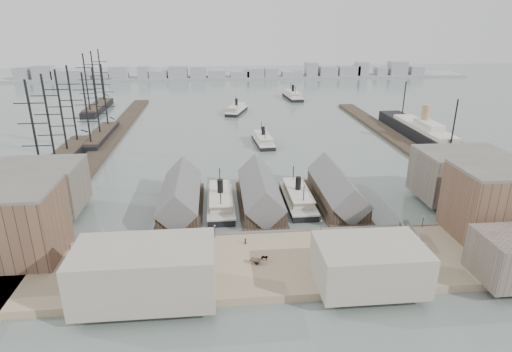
{
  "coord_description": "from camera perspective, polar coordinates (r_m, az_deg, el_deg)",
  "views": [
    {
      "loc": [
        -13.67,
        -112.98,
        59.81
      ],
      "look_at": [
        0.0,
        30.0,
        6.0
      ],
      "focal_mm": 30.0,
      "sensor_mm": 36.0,
      "label": 1
    }
  ],
  "objects": [
    {
      "name": "lamp_post_near_w",
      "position": [
        119.46,
        -5.52,
        -7.03
      ],
      "size": [
        0.44,
        0.44,
        3.92
      ],
      "color": "black",
      "rests_on": "quay"
    },
    {
      "name": "ferry_open_near",
      "position": [
        213.3,
        0.95,
        4.86
      ],
      "size": [
        9.83,
        26.61,
        9.31
      ],
      "rotation": [
        0.0,
        0.0,
        0.08
      ],
      "color": "black",
      "rests_on": "ground"
    },
    {
      "name": "seawall",
      "position": [
        123.47,
        1.57,
        -7.84
      ],
      "size": [
        180.0,
        1.2,
        2.3
      ],
      "primitive_type": "cube",
      "color": "#59544C",
      "rests_on": "ground"
    },
    {
      "name": "ferry_shed_east",
      "position": [
        146.57,
        10.67,
        -1.95
      ],
      "size": [
        14.0,
        42.0,
        12.6
      ],
      "color": "#2D231C",
      "rests_on": "ground"
    },
    {
      "name": "ground",
      "position": [
        128.57,
        1.28,
        -7.19
      ],
      "size": [
        900.0,
        900.0,
        0.0
      ],
      "primitive_type": "plane",
      "color": "#56645F",
      "rests_on": "ground"
    },
    {
      "name": "pedestrian_2",
      "position": [
        119.68,
        -8.23,
        -8.15
      ],
      "size": [
        0.87,
        1.14,
        1.56
      ],
      "primitive_type": "imported",
      "rotation": [
        0.0,
        0.0,
        5.04
      ],
      "color": "black",
      "rests_on": "quay"
    },
    {
      "name": "ferry_open_mid",
      "position": [
        284.31,
        -2.61,
        8.86
      ],
      "size": [
        16.83,
        29.38,
        10.05
      ],
      "rotation": [
        0.0,
        0.0,
        -0.32
      ],
      "color": "black",
      "rests_on": "ground"
    },
    {
      "name": "pedestrian_5",
      "position": [
        111.79,
        7.3,
        -10.31
      ],
      "size": [
        0.44,
        0.59,
        1.6
      ],
      "primitive_type": "imported",
      "rotation": [
        0.0,
        0.0,
        4.69
      ],
      "color": "black",
      "rests_on": "quay"
    },
    {
      "name": "horse_cart_right",
      "position": [
        112.65,
        14.05,
        -10.52
      ],
      "size": [
        4.83,
        2.33,
        1.71
      ],
      "rotation": [
        0.0,
        0.0,
        1.41
      ],
      "color": "black",
      "rests_on": "quay"
    },
    {
      "name": "sailing_ship_mid",
      "position": [
        234.75,
        -20.02,
        5.18
      ],
      "size": [
        8.83,
        51.0,
        36.29
      ],
      "color": "black",
      "rests_on": "ground"
    },
    {
      "name": "far_shore",
      "position": [
        450.75,
        -4.06,
        13.36
      ],
      "size": [
        500.0,
        40.0,
        15.72
      ],
      "color": "gray",
      "rests_on": "ground"
    },
    {
      "name": "west_wharf",
      "position": [
        227.59,
        -19.13,
        4.36
      ],
      "size": [
        10.0,
        220.0,
        1.6
      ],
      "primitive_type": "cube",
      "color": "#2D231C",
      "rests_on": "ground"
    },
    {
      "name": "sailing_ship_near",
      "position": [
        201.96,
        -24.43,
        2.28
      ],
      "size": [
        9.51,
        65.53,
        39.11
      ],
      "color": "black",
      "rests_on": "ground"
    },
    {
      "name": "street_bldg_center",
      "position": [
        102.38,
        14.9,
        -11.29
      ],
      "size": [
        24.0,
        16.0,
        10.0
      ],
      "primitive_type": "cube",
      "color": "gray",
      "rests_on": "quay"
    },
    {
      "name": "street_bldg_west",
      "position": [
        97.52,
        -14.57,
        -12.31
      ],
      "size": [
        30.0,
        16.0,
        12.0
      ],
      "primitive_type": "cube",
      "color": "gray",
      "rests_on": "quay"
    },
    {
      "name": "pedestrian_3",
      "position": [
        107.98,
        -9.49,
        -11.59
      ],
      "size": [
        0.73,
        1.14,
        1.8
      ],
      "primitive_type": "imported",
      "rotation": [
        0.0,
        0.0,
        4.41
      ],
      "color": "black",
      "rests_on": "quay"
    },
    {
      "name": "pedestrian_6",
      "position": [
        125.34,
        12.91,
        -7.08
      ],
      "size": [
        0.69,
        0.85,
        1.63
      ],
      "primitive_type": "imported",
      "rotation": [
        0.0,
        0.0,
        1.67
      ],
      "color": "black",
      "rests_on": "quay"
    },
    {
      "name": "sailing_ship_far",
      "position": [
        310.02,
        -20.35,
        8.68
      ],
      "size": [
        9.44,
        52.44,
        38.81
      ],
      "color": "black",
      "rests_on": "ground"
    },
    {
      "name": "pedestrian_10",
      "position": [
        116.11,
        -18.7,
        -10.03
      ],
      "size": [
        1.01,
        0.88,
        1.74
      ],
      "primitive_type": "imported",
      "rotation": [
        0.0,
        0.0,
        2.68
      ],
      "color": "black",
      "rests_on": "quay"
    },
    {
      "name": "east_wharf",
      "position": [
        230.41,
        18.25,
        4.65
      ],
      "size": [
        10.0,
        180.0,
        1.6
      ],
      "primitive_type": "cube",
      "color": "#2D231C",
      "rests_on": "ground"
    },
    {
      "name": "ferry_shed_center",
      "position": [
        141.76,
        0.51,
        -2.37
      ],
      "size": [
        14.0,
        42.0,
        12.6
      ],
      "color": "#2D231C",
      "rests_on": "ground"
    },
    {
      "name": "horse_cart_left",
      "position": [
        113.0,
        -18.74,
        -10.96
      ],
      "size": [
        4.43,
        4.15,
        1.67
      ],
      "rotation": [
        0.0,
        0.0,
        0.84
      ],
      "color": "black",
      "rests_on": "quay"
    },
    {
      "name": "lamp_post_far_e",
      "position": [
        133.08,
        21.39,
        -5.44
      ],
      "size": [
        0.44,
        0.44,
        3.92
      ],
      "color": "black",
      "rests_on": "quay"
    },
    {
      "name": "ferry_docked_west",
      "position": [
        142.46,
        -4.74,
        -3.28
      ],
      "size": [
        8.78,
        29.27,
        10.45
      ],
      "color": "black",
      "rests_on": "ground"
    },
    {
      "name": "pedestrian_11",
      "position": [
        116.46,
        -23.19,
        -10.6
      ],
      "size": [
        0.99,
        0.41,
        1.69
      ],
      "primitive_type": "imported",
      "rotation": [
        0.0,
        0.0,
        6.28
      ],
      "color": "black",
      "rests_on": "quay"
    },
    {
      "name": "pedestrian_8",
      "position": [
        122.33,
        19.41,
        -8.49
      ],
      "size": [
        1.0,
        1.02,
        1.73
      ],
      "primitive_type": "imported",
      "rotation": [
        0.0,
        0.0,
        5.48
      ],
      "color": "black",
      "rests_on": "quay"
    },
    {
      "name": "ferry_shed_west",
      "position": [
        141.63,
        -10.03,
        -2.72
      ],
      "size": [
        14.0,
        42.0,
        12.6
      ],
      "color": "#2D231C",
      "rests_on": "ground"
    },
    {
      "name": "pedestrian_9",
      "position": [
        130.19,
        30.12,
        -8.41
      ],
      "size": [
        0.79,
        1.0,
        1.78
      ],
      "primitive_type": "imported",
      "rotation": [
        0.0,
        0.0,
        1.86
      ],
      "color": "black",
      "rests_on": "quay"
    },
    {
      "name": "warehouse_east_back",
      "position": [
        159.94,
        25.6,
        0.11
      ],
      "size": [
        28.0,
        20.0,
        15.0
      ],
      "primitive_type": "cube",
      "color": "#60564C",
      "rests_on": "east_land"
    },
    {
      "name": "ocean_steamer",
      "position": [
        236.14,
        21.41,
        5.42
      ],
      "size": [
        12.46,
        91.03,
        18.21
      ],
      "color": "black",
      "rests_on": "ground"
    },
    {
      "name": "pedestrian_4",
      "position": [
        116.88,
        -1.43,
        -8.66
      ],
      "size": [
        0.65,
        0.87,
        1.63
      ],
      "primitive_type": "imported",
      "rotation": [
        0.0,
        0.0,
        4.54
      ],
      "color": "black",
      "rests_on": "quay"
    },
    {
      "name": "quay",
      "position": [
        110.87,
        2.51,
        -11.52
      ],
      "size": [
        180.0,
        30.0,
        2.0
      ],
      "primitive_type": "cube",
      "color": "gray",
      "rests_on": "ground"
    },
    {
      "name": "pedestrian_7",
      "position": [
        116.72,
        17.64,
        -9.78
      ],
      "size": [
        1.18,
        1.01,
        1.59
      ],
      "primitive_type": "imported",
      "rotation": [
        0.0,
        0.0,
        5.78
      ],
      "color": "black",
      "rests_on": "quay"
    },
    {
      "name": "horse_cart_center",
      "position": [
        109.08,
        0.75,
        -10.97
      ],
      "size": [
        4.93,
        2.93,
        1.6
      ],
      "rotation": [
        0.0,
        0.0,
        1.18
      ],
      "color": "black",
      "rests_on": "quay"
    },
    {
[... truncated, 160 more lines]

